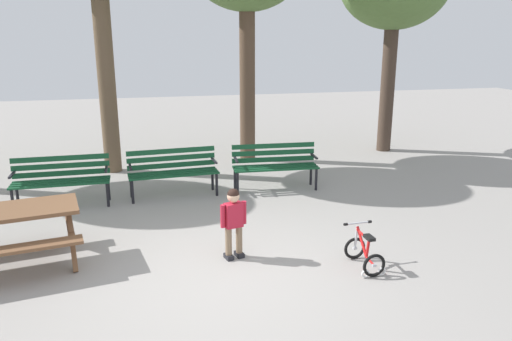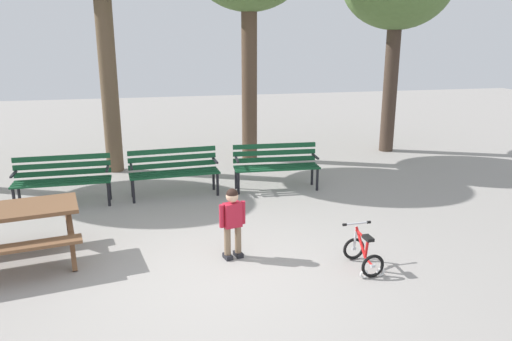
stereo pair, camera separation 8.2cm
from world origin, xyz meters
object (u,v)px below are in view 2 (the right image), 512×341
Objects in this scene: picnic_table at (2,222)px; park_bench_far_left at (63,176)px; kids_bicycle at (363,254)px; park_bench_left at (174,168)px; park_bench_right at (276,163)px; child_standing at (232,218)px.

picnic_table is 1.25× the size of park_bench_far_left.
kids_bicycle is at bearing -13.21° from picnic_table.
picnic_table is 3.33m from park_bench_left.
kids_bicycle is at bearing -86.00° from park_bench_right.
picnic_table is 4.84m from park_bench_right.
child_standing is at bearing -47.29° from park_bench_far_left.
park_bench_far_left is (0.37, 2.32, -0.08)m from picnic_table.
child_standing is at bearing 157.18° from kids_bicycle.
park_bench_far_left is at bearing -176.20° from park_bench_left.
picnic_table is 3.50× the size of kids_bicycle.
picnic_table is 2.09× the size of child_standing.
park_bench_right is at bearing 30.32° from picnic_table.
park_bench_far_left and park_bench_left have the same top height.
park_bench_far_left is 2.80× the size of kids_bicycle.
child_standing is (0.60, -2.83, 0.05)m from park_bench_left.
picnic_table is at bearing -99.03° from park_bench_far_left.
park_bench_left and park_bench_right have the same top height.
park_bench_left is 1.00× the size of park_bench_right.
park_bench_left is at bearing 121.76° from kids_bicycle.
park_bench_far_left and park_bench_right have the same top height.
kids_bicycle is (4.42, -1.04, -0.39)m from picnic_table.
park_bench_far_left is 0.99× the size of park_bench_right.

